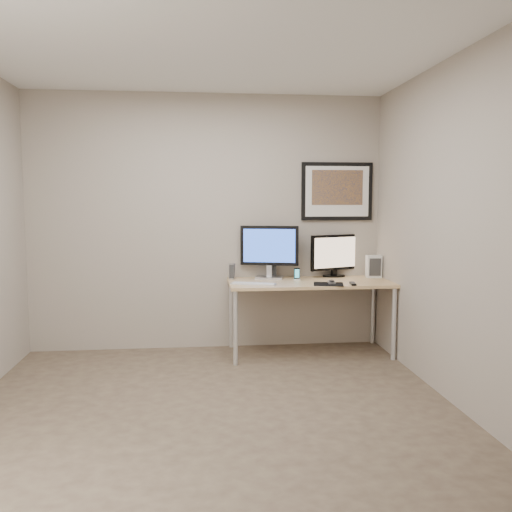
% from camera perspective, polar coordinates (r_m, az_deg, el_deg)
% --- Properties ---
extents(floor, '(3.60, 3.60, 0.00)m').
position_cam_1_polar(floor, '(4.16, -4.55, -15.68)').
color(floor, '#493A2E').
rests_on(floor, ground).
extents(room, '(3.60, 3.60, 3.60)m').
position_cam_1_polar(room, '(4.32, -4.90, 7.38)').
color(room, white).
rests_on(room, ground).
extents(desk, '(1.60, 0.70, 0.73)m').
position_cam_1_polar(desk, '(5.41, 5.65, -3.34)').
color(desk, tan).
rests_on(desk, floor).
extents(framed_art, '(0.75, 0.04, 0.60)m').
position_cam_1_polar(framed_art, '(5.74, 8.52, 6.75)').
color(framed_art, black).
rests_on(framed_art, room).
extents(monitor_large, '(0.58, 0.25, 0.54)m').
position_cam_1_polar(monitor_large, '(5.52, 1.42, 0.70)').
color(monitor_large, '#AAAAAF').
rests_on(monitor_large, desk).
extents(monitor_tv, '(0.54, 0.23, 0.44)m').
position_cam_1_polar(monitor_tv, '(5.70, 8.23, 0.17)').
color(monitor_tv, black).
rests_on(monitor_tv, desk).
extents(speaker_left, '(0.07, 0.07, 0.16)m').
position_cam_1_polar(speaker_left, '(5.50, -2.56, -1.60)').
color(speaker_left, '#AAAAAF').
rests_on(speaker_left, desk).
extents(speaker_right, '(0.09, 0.09, 0.17)m').
position_cam_1_polar(speaker_right, '(5.63, 1.73, -1.40)').
color(speaker_right, '#AAAAAF').
rests_on(speaker_right, desk).
extents(phone_dock, '(0.06, 0.06, 0.12)m').
position_cam_1_polar(phone_dock, '(5.44, 4.32, -1.91)').
color(phone_dock, black).
rests_on(phone_dock, desk).
extents(keyboard, '(0.44, 0.26, 0.02)m').
position_cam_1_polar(keyboard, '(5.16, -0.27, -2.93)').
color(keyboard, silver).
rests_on(keyboard, desk).
extents(mousepad, '(0.33, 0.30, 0.00)m').
position_cam_1_polar(mousepad, '(5.22, 7.63, -2.95)').
color(mousepad, black).
rests_on(mousepad, desk).
extents(mouse, '(0.07, 0.11, 0.04)m').
position_cam_1_polar(mouse, '(5.25, 7.95, -2.68)').
color(mouse, black).
rests_on(mouse, mousepad).
extents(remote, '(0.07, 0.17, 0.02)m').
position_cam_1_polar(remote, '(5.24, 10.15, -2.86)').
color(remote, black).
rests_on(remote, desk).
extents(fan_unit, '(0.16, 0.12, 0.23)m').
position_cam_1_polar(fan_unit, '(5.75, 12.28, -1.08)').
color(fan_unit, silver).
rests_on(fan_unit, desk).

